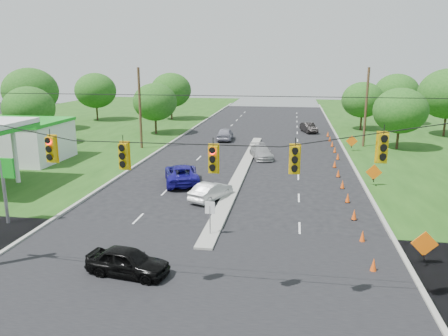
# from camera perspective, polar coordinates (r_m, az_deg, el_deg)

# --- Properties ---
(ground) EXTENTS (160.00, 160.00, 0.00)m
(ground) POSITION_cam_1_polar(r_m,az_deg,el_deg) (19.66, -5.23, -15.53)
(ground) COLOR black
(ground) RESTS_ON ground
(cross_street) EXTENTS (160.00, 14.00, 0.02)m
(cross_street) POSITION_cam_1_polar(r_m,az_deg,el_deg) (19.66, -5.23, -15.53)
(cross_street) COLOR black
(cross_street) RESTS_ON ground
(curb_left) EXTENTS (0.25, 110.00, 0.16)m
(curb_left) POSITION_cam_1_polar(r_m,az_deg,el_deg) (49.73, -8.07, 2.47)
(curb_left) COLOR gray
(curb_left) RESTS_ON ground
(curb_right) EXTENTS (0.25, 110.00, 0.16)m
(curb_right) POSITION_cam_1_polar(r_m,az_deg,el_deg) (47.91, 15.71, 1.66)
(curb_right) COLOR gray
(curb_right) RESTS_ON ground
(median) EXTENTS (1.00, 34.00, 0.18)m
(median) POSITION_cam_1_polar(r_m,az_deg,el_deg) (39.05, 2.32, -0.51)
(median) COLOR gray
(median) RESTS_ON ground
(median_sign) EXTENTS (0.55, 0.06, 2.05)m
(median_sign) POSITION_cam_1_polar(r_m,az_deg,el_deg) (24.41, -1.85, -5.73)
(median_sign) COLOR gray
(median_sign) RESTS_ON ground
(signal_span) EXTENTS (25.60, 0.32, 9.00)m
(signal_span) POSITION_cam_1_polar(r_m,az_deg,el_deg) (16.86, -6.59, -2.27)
(signal_span) COLOR #422D1C
(signal_span) RESTS_ON ground
(utility_pole_far_left) EXTENTS (0.28, 0.28, 9.00)m
(utility_pole_far_left) POSITION_cam_1_polar(r_m,az_deg,el_deg) (49.82, -10.91, 7.61)
(utility_pole_far_left) COLOR #422D1C
(utility_pole_far_left) RESTS_ON ground
(utility_pole_far_right) EXTENTS (0.28, 0.28, 9.00)m
(utility_pole_far_right) POSITION_cam_1_polar(r_m,az_deg,el_deg) (52.47, 18.06, 7.49)
(utility_pole_far_right) COLOR #422D1C
(utility_pole_far_right) RESTS_ON ground
(cone_0) EXTENTS (0.32, 0.32, 0.70)m
(cone_0) POSITION_cam_1_polar(r_m,az_deg,el_deg) (22.02, 18.95, -11.88)
(cone_0) COLOR #EC5112
(cone_0) RESTS_ON ground
(cone_1) EXTENTS (0.32, 0.32, 0.70)m
(cone_1) POSITION_cam_1_polar(r_m,az_deg,el_deg) (25.19, 17.64, -8.48)
(cone_1) COLOR #EC5112
(cone_1) RESTS_ON ground
(cone_2) EXTENTS (0.32, 0.32, 0.70)m
(cone_2) POSITION_cam_1_polar(r_m,az_deg,el_deg) (28.43, 16.64, -5.84)
(cone_2) COLOR #EC5112
(cone_2) RESTS_ON ground
(cone_3) EXTENTS (0.32, 0.32, 0.70)m
(cone_3) POSITION_cam_1_polar(r_m,az_deg,el_deg) (31.73, 15.86, -3.75)
(cone_3) COLOR #EC5112
(cone_3) RESTS_ON ground
(cone_4) EXTENTS (0.32, 0.32, 0.70)m
(cone_4) POSITION_cam_1_polar(r_m,az_deg,el_deg) (35.07, 15.22, -2.05)
(cone_4) COLOR #EC5112
(cone_4) RESTS_ON ground
(cone_5) EXTENTS (0.32, 0.32, 0.70)m
(cone_5) POSITION_cam_1_polar(r_m,az_deg,el_deg) (38.43, 14.70, -0.65)
(cone_5) COLOR #EC5112
(cone_5) RESTS_ON ground
(cone_6) EXTENTS (0.32, 0.32, 0.70)m
(cone_6) POSITION_cam_1_polar(r_m,az_deg,el_deg) (41.82, 14.27, 0.53)
(cone_6) COLOR #EC5112
(cone_6) RESTS_ON ground
(cone_7) EXTENTS (0.32, 0.32, 0.70)m
(cone_7) POSITION_cam_1_polar(r_m,az_deg,el_deg) (45.28, 14.65, 1.50)
(cone_7) COLOR #EC5112
(cone_7) RESTS_ON ground
(cone_8) EXTENTS (0.32, 0.32, 0.70)m
(cone_8) POSITION_cam_1_polar(r_m,az_deg,el_deg) (48.70, 14.28, 2.36)
(cone_8) COLOR #EC5112
(cone_8) RESTS_ON ground
(cone_9) EXTENTS (0.32, 0.32, 0.70)m
(cone_9) POSITION_cam_1_polar(r_m,az_deg,el_deg) (52.12, 13.95, 3.10)
(cone_9) COLOR #EC5112
(cone_9) RESTS_ON ground
(cone_10) EXTENTS (0.32, 0.32, 0.70)m
(cone_10) POSITION_cam_1_polar(r_m,az_deg,el_deg) (55.56, 13.67, 3.76)
(cone_10) COLOR #EC5112
(cone_10) RESTS_ON ground
(cone_11) EXTENTS (0.32, 0.32, 0.70)m
(cone_11) POSITION_cam_1_polar(r_m,az_deg,el_deg) (59.00, 13.42, 4.34)
(cone_11) COLOR #EC5112
(cone_11) RESTS_ON ground
(work_sign_0) EXTENTS (1.27, 0.58, 1.37)m
(work_sign_0) POSITION_cam_1_polar(r_m,az_deg,el_deg) (23.18, 24.71, -9.11)
(work_sign_0) COLOR black
(work_sign_0) RESTS_ON ground
(work_sign_1) EXTENTS (1.27, 0.58, 1.37)m
(work_sign_1) POSITION_cam_1_polar(r_m,az_deg,el_deg) (36.19, 18.98, -0.62)
(work_sign_1) COLOR black
(work_sign_1) RESTS_ON ground
(work_sign_2) EXTENTS (1.27, 0.58, 1.37)m
(work_sign_2) POSITION_cam_1_polar(r_m,az_deg,el_deg) (49.75, 16.35, 3.33)
(work_sign_2) COLOR black
(work_sign_2) RESTS_ON ground
(tree_2) EXTENTS (5.88, 5.88, 6.86)m
(tree_2) POSITION_cam_1_polar(r_m,az_deg,el_deg) (55.88, -24.14, 7.14)
(tree_2) COLOR black
(tree_2) RESTS_ON ground
(tree_3) EXTENTS (7.56, 7.56, 8.82)m
(tree_3) POSITION_cam_1_polar(r_m,az_deg,el_deg) (67.41, -23.96, 9.15)
(tree_3) COLOR black
(tree_3) RESTS_ON ground
(tree_4) EXTENTS (6.72, 6.72, 7.84)m
(tree_4) POSITION_cam_1_polar(r_m,az_deg,el_deg) (76.00, -16.43, 9.68)
(tree_4) COLOR black
(tree_4) RESTS_ON ground
(tree_5) EXTENTS (5.88, 5.88, 6.86)m
(tree_5) POSITION_cam_1_polar(r_m,az_deg,el_deg) (59.74, -9.01, 8.51)
(tree_5) COLOR black
(tree_5) RESTS_ON ground
(tree_6) EXTENTS (6.72, 6.72, 7.84)m
(tree_6) POSITION_cam_1_polar(r_m,az_deg,el_deg) (74.59, -6.94, 10.06)
(tree_6) COLOR black
(tree_6) RESTS_ON ground
(tree_9) EXTENTS (5.88, 5.88, 6.86)m
(tree_9) POSITION_cam_1_polar(r_m,az_deg,el_deg) (52.17, 22.03, 6.95)
(tree_9) COLOR black
(tree_9) RESTS_ON ground
(tree_10) EXTENTS (7.56, 7.56, 8.82)m
(tree_10) POSITION_cam_1_polar(r_m,az_deg,el_deg) (63.81, 27.26, 8.62)
(tree_10) COLOR black
(tree_10) RESTS_ON ground
(tree_11) EXTENTS (6.72, 6.72, 7.84)m
(tree_11) POSITION_cam_1_polar(r_m,az_deg,el_deg) (73.42, 21.60, 9.16)
(tree_11) COLOR black
(tree_11) RESTS_ON ground
(tree_12) EXTENTS (5.88, 5.88, 6.86)m
(tree_12) POSITION_cam_1_polar(r_m,az_deg,el_deg) (65.52, 17.66, 8.49)
(tree_12) COLOR black
(tree_12) RESTS_ON ground
(black_sedan) EXTENTS (4.08, 2.12, 1.33)m
(black_sedan) POSITION_cam_1_polar(r_m,az_deg,el_deg) (20.94, -12.45, -11.86)
(black_sedan) COLOR black
(black_sedan) RESTS_ON ground
(white_sedan) EXTENTS (2.77, 4.09, 1.28)m
(white_sedan) POSITION_cam_1_polar(r_m,az_deg,el_deg) (31.06, -1.72, -3.04)
(white_sedan) COLOR silver
(white_sedan) RESTS_ON ground
(blue_pickup) EXTENTS (4.15, 6.08, 1.55)m
(blue_pickup) POSITION_cam_1_polar(r_m,az_deg,el_deg) (35.39, -5.55, -0.77)
(blue_pickup) COLOR navy
(blue_pickup) RESTS_ON ground
(silver_car_far) EXTENTS (3.00, 4.80, 1.30)m
(silver_car_far) POSITION_cam_1_polar(r_m,az_deg,el_deg) (44.50, 4.88, 2.08)
(silver_car_far) COLOR #969697
(silver_car_far) RESTS_ON ground
(silver_car_oncoming) EXTENTS (2.08, 4.67, 1.56)m
(silver_car_oncoming) POSITION_cam_1_polar(r_m,az_deg,el_deg) (54.75, 0.14, 4.46)
(silver_car_oncoming) COLOR gray
(silver_car_oncoming) RESTS_ON ground
(dark_car_receding) EXTENTS (2.56, 4.32, 1.35)m
(dark_car_receding) POSITION_cam_1_polar(r_m,az_deg,el_deg) (62.03, 11.00, 5.21)
(dark_car_receding) COLOR black
(dark_car_receding) RESTS_ON ground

